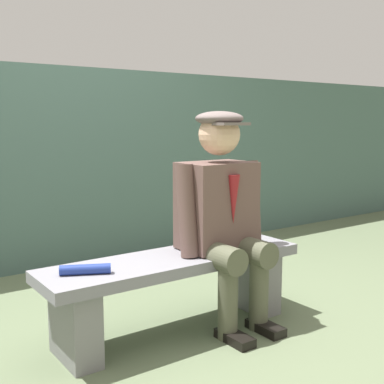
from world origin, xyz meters
name	(u,v)px	position (x,y,z in m)	size (l,w,h in m)	color
ground_plane	(175,331)	(0.00, 0.00, 0.00)	(30.00, 30.00, 0.00)	#5C694B
bench	(175,281)	(0.00, 0.00, 0.30)	(1.52, 0.41, 0.44)	slate
seated_man	(222,209)	(-0.29, 0.05, 0.68)	(0.58, 0.57, 1.24)	brown
rolled_magazine	(85,269)	(0.54, 0.02, 0.46)	(0.05, 0.05, 0.25)	navy
stadium_wall	(60,167)	(0.00, -1.71, 0.81)	(12.00, 0.24, 1.61)	#425C55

